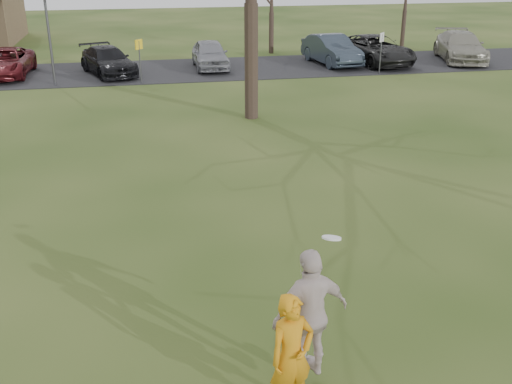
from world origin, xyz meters
TOP-DOWN VIEW (x-y plane):
  - ground at (0.00, 0.00)m, footprint 120.00×120.00m
  - parking_strip at (0.00, 25.00)m, footprint 62.00×6.50m
  - player_defender at (-0.40, -0.48)m, footprint 0.78×0.63m
  - car_2 at (-8.58, 24.98)m, footprint 2.45×4.99m
  - car_3 at (-3.56, 24.50)m, footprint 3.34×5.02m
  - car_4 at (1.70, 25.14)m, footprint 1.76×4.31m
  - car_5 at (8.39, 25.00)m, footprint 2.31×4.95m
  - car_6 at (10.78, 24.71)m, footprint 3.49×5.85m
  - car_7 at (15.90, 24.68)m, footprint 3.54×5.81m
  - catching_play at (-0.02, -0.05)m, footprint 1.28×0.79m
  - sign_yellow at (-2.00, 22.00)m, footprint 0.35×0.35m
  - sign_white at (10.00, 22.00)m, footprint 0.35×0.35m

SIDE VIEW (x-z plane):
  - ground at x=0.00m, z-range 0.00..0.00m
  - parking_strip at x=0.00m, z-range 0.00..0.04m
  - car_3 at x=-3.56m, z-range 0.04..1.39m
  - car_2 at x=-8.58m, z-range 0.04..1.40m
  - car_4 at x=1.70m, z-range 0.04..1.50m
  - car_6 at x=10.78m, z-range 0.04..1.56m
  - car_5 at x=8.39m, z-range 0.04..1.61m
  - car_7 at x=15.90m, z-range 0.04..1.61m
  - player_defender at x=-0.40m, z-range 0.00..1.85m
  - catching_play at x=-0.02m, z-range 0.16..2.36m
  - sign_yellow at x=-2.00m, z-range 0.41..2.49m
  - sign_white at x=10.00m, z-range 0.41..2.49m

